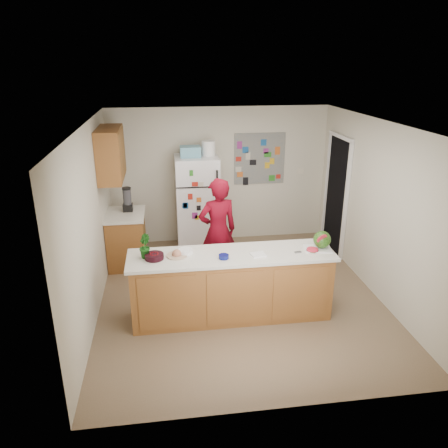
{
  "coord_description": "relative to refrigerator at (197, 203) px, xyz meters",
  "views": [
    {
      "loc": [
        -1.01,
        -5.57,
        3.28
      ],
      "look_at": [
        -0.2,
        0.2,
        1.07
      ],
      "focal_mm": 35.0,
      "sensor_mm": 36.0,
      "label": 1
    }
  ],
  "objects": [
    {
      "name": "potted_plant",
      "position": [
        -0.86,
        -2.33,
        0.22
      ],
      "size": [
        0.17,
        0.2,
        0.3
      ],
      "primitive_type": "imported",
      "rotation": [
        0.0,
        0.0,
        1.82
      ],
      "color": "#0B3E0A",
      "rests_on": "peninsula_top"
    },
    {
      "name": "side_counter_top",
      "position": [
        -1.24,
        -0.53,
        0.03
      ],
      "size": [
        0.64,
        0.84,
        0.04
      ],
      "primitive_type": "cube",
      "color": "silver",
      "rests_on": "side_counter_base"
    },
    {
      "name": "ceiling",
      "position": [
        0.45,
        -1.88,
        1.66
      ],
      "size": [
        4.0,
        4.5,
        0.02
      ],
      "primitive_type": "cube",
      "color": "white",
      "rests_on": "wall_back"
    },
    {
      "name": "keys",
      "position": [
        1.11,
        -2.46,
        0.08
      ],
      "size": [
        0.09,
        0.05,
        0.01
      ],
      "primitive_type": "cube",
      "rotation": [
        0.0,
        0.0,
        0.15
      ],
      "color": "gray",
      "rests_on": "peninsula_top"
    },
    {
      "name": "cutting_board",
      "position": [
        1.4,
        -2.39,
        0.08
      ],
      "size": [
        0.39,
        0.32,
        0.01
      ],
      "primitive_type": "cube",
      "rotation": [
        0.0,
        0.0,
        -0.16
      ],
      "color": "white",
      "rests_on": "peninsula_top"
    },
    {
      "name": "wall_left",
      "position": [
        -1.56,
        -1.88,
        0.4
      ],
      "size": [
        0.02,
        4.5,
        2.5
      ],
      "primitive_type": "cube",
      "color": "beige",
      "rests_on": "ground"
    },
    {
      "name": "plate",
      "position": [
        -0.45,
        -2.35,
        0.08
      ],
      "size": [
        0.27,
        0.27,
        0.02
      ],
      "primitive_type": "cylinder",
      "rotation": [
        0.0,
        0.0,
        0.03
      ],
      "color": "#BCAC91",
      "rests_on": "peninsula_top"
    },
    {
      "name": "white_bowl",
      "position": [
        -0.34,
        -2.29,
        0.1
      ],
      "size": [
        0.25,
        0.25,
        0.06
      ],
      "primitive_type": "cylinder",
      "rotation": [
        0.0,
        0.0,
        -0.43
      ],
      "color": "silver",
      "rests_on": "peninsula_top"
    },
    {
      "name": "fridge_top_bin",
      "position": [
        -0.1,
        0.0,
        0.94
      ],
      "size": [
        0.35,
        0.28,
        0.18
      ],
      "primitive_type": "cube",
      "color": "#5999B2",
      "rests_on": "refrigerator"
    },
    {
      "name": "doorway",
      "position": [
        2.44,
        -0.43,
        0.17
      ],
      "size": [
        0.03,
        0.85,
        2.04
      ],
      "primitive_type": "cube",
      "color": "black",
      "rests_on": "ground"
    },
    {
      "name": "peninsula_top",
      "position": [
        0.25,
        -2.38,
        0.05
      ],
      "size": [
        2.68,
        0.7,
        0.04
      ],
      "primitive_type": "cube",
      "color": "silver",
      "rests_on": "peninsula_base"
    },
    {
      "name": "watermelon",
      "position": [
        1.46,
        -2.37,
        0.2
      ],
      "size": [
        0.23,
        0.23,
        0.23
      ],
      "primitive_type": "sphere",
      "color": "#295811",
      "rests_on": "cutting_board"
    },
    {
      "name": "wall_back",
      "position": [
        0.45,
        0.38,
        0.4
      ],
      "size": [
        4.0,
        0.02,
        2.5
      ],
      "primitive_type": "cube",
      "color": "beige",
      "rests_on": "ground"
    },
    {
      "name": "watermelon_slice",
      "position": [
        1.31,
        -2.44,
        0.09
      ],
      "size": [
        0.15,
        0.15,
        0.02
      ],
      "primitive_type": "cylinder",
      "color": "#E8313C",
      "rests_on": "cutting_board"
    },
    {
      "name": "blender_appliance",
      "position": [
        -1.19,
        -0.4,
        0.24
      ],
      "size": [
        0.14,
        0.14,
        0.38
      ],
      "primitive_type": "cylinder",
      "color": "black",
      "rests_on": "side_counter_top"
    },
    {
      "name": "wall_right",
      "position": [
        2.46,
        -1.88,
        0.4
      ],
      "size": [
        0.02,
        4.5,
        2.5
      ],
      "primitive_type": "cube",
      "color": "beige",
      "rests_on": "ground"
    },
    {
      "name": "person",
      "position": [
        0.2,
        -1.36,
        -0.02
      ],
      "size": [
        0.68,
        0.52,
        1.66
      ],
      "primitive_type": "imported",
      "rotation": [
        0.0,
        0.0,
        3.37
      ],
      "color": "#640614",
      "rests_on": "floor"
    },
    {
      "name": "side_counter_base",
      "position": [
        -1.24,
        -0.53,
        -0.42
      ],
      "size": [
        0.6,
        0.8,
        0.86
      ],
      "primitive_type": "cube",
      "color": "brown",
      "rests_on": "floor"
    },
    {
      "name": "floor",
      "position": [
        0.45,
        -1.88,
        -0.86
      ],
      "size": [
        4.0,
        4.5,
        0.02
      ],
      "primitive_type": "cube",
      "color": "brown",
      "rests_on": "ground"
    },
    {
      "name": "cherry_bowl",
      "position": [
        -0.74,
        -2.4,
        0.11
      ],
      "size": [
        0.27,
        0.27,
        0.07
      ],
      "primitive_type": "cylinder",
      "rotation": [
        0.0,
        0.0,
        -0.15
      ],
      "color": "black",
      "rests_on": "peninsula_top"
    },
    {
      "name": "cobalt_bowl",
      "position": [
        0.13,
        -2.5,
        0.1
      ],
      "size": [
        0.17,
        0.17,
        0.05
      ],
      "primitive_type": "cylinder",
      "rotation": [
        0.0,
        0.0,
        -0.41
      ],
      "color": "#0C1257",
      "rests_on": "peninsula_top"
    },
    {
      "name": "refrigerator",
      "position": [
        0.0,
        0.0,
        0.0
      ],
      "size": [
        0.75,
        0.7,
        1.7
      ],
      "primitive_type": "cube",
      "color": "silver",
      "rests_on": "floor"
    },
    {
      "name": "peninsula_base",
      "position": [
        0.25,
        -2.38,
        -0.41
      ],
      "size": [
        2.6,
        0.62,
        0.88
      ],
      "primitive_type": "cube",
      "color": "brown",
      "rests_on": "floor"
    },
    {
      "name": "paper_towel",
      "position": [
        0.58,
        -2.47,
        0.08
      ],
      "size": [
        0.2,
        0.19,
        0.02
      ],
      "primitive_type": "cube",
      "rotation": [
        0.0,
        0.0,
        0.17
      ],
      "color": "white",
      "rests_on": "peninsula_top"
    },
    {
      "name": "photo_collage",
      "position": [
        1.2,
        0.36,
        0.7
      ],
      "size": [
        0.95,
        0.01,
        0.95
      ],
      "primitive_type": "cube",
      "color": "slate",
      "rests_on": "wall_back"
    },
    {
      "name": "upper_cabinets",
      "position": [
        -1.37,
        -0.58,
        1.05
      ],
      "size": [
        0.35,
        1.0,
        0.8
      ],
      "primitive_type": "cube",
      "color": "brown",
      "rests_on": "wall_left"
    }
  ]
}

